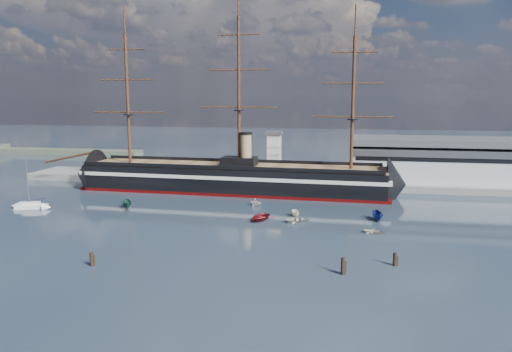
# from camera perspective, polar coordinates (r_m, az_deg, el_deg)

# --- Properties ---
(ground) EXTENTS (600.00, 600.00, 0.00)m
(ground) POSITION_cam_1_polar(r_m,az_deg,el_deg) (126.36, -1.59, -3.61)
(ground) COLOR #1A2838
(ground) RESTS_ON ground
(quay) EXTENTS (180.00, 18.00, 2.00)m
(quay) POSITION_cam_1_polar(r_m,az_deg,el_deg) (159.64, 4.72, -0.92)
(quay) COLOR slate
(quay) RESTS_ON ground
(warehouse) EXTENTS (63.00, 21.00, 11.60)m
(warehouse) POSITION_cam_1_polar(r_m,az_deg,el_deg) (164.50, 21.78, 1.57)
(warehouse) COLOR #B7BABC
(warehouse) RESTS_ON ground
(quay_tower) EXTENTS (5.00, 5.00, 15.00)m
(quay_tower) POSITION_cam_1_polar(r_m,az_deg,el_deg) (156.16, 2.09, 2.50)
(quay_tower) COLOR silver
(quay_tower) RESTS_ON ground
(shoreline) EXTENTS (120.00, 10.00, 4.00)m
(shoreline) POSITION_cam_1_polar(r_m,az_deg,el_deg) (273.12, -26.62, 2.68)
(shoreline) COLOR #3F4C38
(shoreline) RESTS_ON ground
(warship) EXTENTS (113.13, 19.11, 53.94)m
(warship) POSITION_cam_1_polar(r_m,az_deg,el_deg) (146.73, -3.34, -0.20)
(warship) COLOR black
(warship) RESTS_ON ground
(sailboat) EXTENTS (8.08, 4.14, 12.41)m
(sailboat) POSITION_cam_1_polar(r_m,az_deg,el_deg) (137.01, -24.30, -3.09)
(sailboat) COLOR white
(sailboat) RESTS_ON ground
(motorboat_a) EXTENTS (6.84, 5.00, 2.58)m
(motorboat_a) POSITION_cam_1_polar(r_m,az_deg,el_deg) (129.17, -14.50, -3.62)
(motorboat_a) COLOR #184335
(motorboat_a) RESTS_ON ground
(motorboat_b) EXTENTS (2.57, 3.62, 1.57)m
(motorboat_b) POSITION_cam_1_polar(r_m,az_deg,el_deg) (112.28, 4.83, -5.29)
(motorboat_b) COLOR beige
(motorboat_b) RESTS_ON ground
(motorboat_c) EXTENTS (5.26, 2.82, 1.99)m
(motorboat_c) POSITION_cam_1_polar(r_m,az_deg,el_deg) (116.86, 4.55, -4.70)
(motorboat_c) COLOR #FFF5CE
(motorboat_c) RESTS_ON ground
(motorboat_d) EXTENTS (4.99, 6.28, 2.12)m
(motorboat_d) POSITION_cam_1_polar(r_m,az_deg,el_deg) (128.20, -0.04, -3.42)
(motorboat_d) COLOR white
(motorboat_d) RESTS_ON ground
(motorboat_e) EXTENTS (1.47, 2.78, 1.23)m
(motorboat_e) POSITION_cam_1_polar(r_m,az_deg,el_deg) (106.02, 13.35, -6.39)
(motorboat_e) COLOR beige
(motorboat_e) RESTS_ON ground
(motorboat_f) EXTENTS (6.72, 3.36, 2.57)m
(motorboat_f) POSITION_cam_1_polar(r_m,az_deg,el_deg) (116.68, 13.73, -4.97)
(motorboat_f) COLOR navy
(motorboat_f) RESTS_ON ground
(motorboat_g) EXTENTS (4.56, 2.82, 1.98)m
(motorboat_g) POSITION_cam_1_polar(r_m,az_deg,el_deg) (113.76, 0.43, -5.06)
(motorboat_g) COLOR maroon
(motorboat_g) RESTS_ON ground
(piling_near_left) EXTENTS (0.64, 0.64, 3.01)m
(piling_near_left) POSITION_cam_1_polar(r_m,az_deg,el_deg) (88.74, -18.24, -9.72)
(piling_near_left) COLOR black
(piling_near_left) RESTS_ON ground
(piling_near_right) EXTENTS (0.64, 0.64, 3.49)m
(piling_near_right) POSITION_cam_1_polar(r_m,az_deg,el_deg) (81.77, 9.86, -11.02)
(piling_near_right) COLOR black
(piling_near_right) RESTS_ON ground
(piling_far_right) EXTENTS (0.64, 0.64, 2.96)m
(piling_far_right) POSITION_cam_1_polar(r_m,az_deg,el_deg) (87.57, 15.55, -9.85)
(piling_far_right) COLOR black
(piling_far_right) RESTS_ON ground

